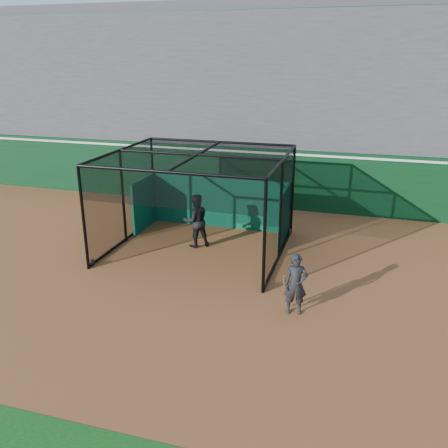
# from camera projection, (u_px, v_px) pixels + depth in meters

# --- Properties ---
(ground) EXTENTS (120.00, 120.00, 0.00)m
(ground) POSITION_uv_depth(u_px,v_px,m) (171.00, 293.00, 12.92)
(ground) COLOR brown
(ground) RESTS_ON ground
(outfield_wall) EXTENTS (50.00, 0.50, 2.50)m
(outfield_wall) POSITION_uv_depth(u_px,v_px,m) (247.00, 175.00, 20.17)
(outfield_wall) COLOR #093316
(outfield_wall) RESTS_ON ground
(grandstand) EXTENTS (50.00, 7.85, 8.95)m
(grandstand) POSITION_uv_depth(u_px,v_px,m) (267.00, 92.00, 22.51)
(grandstand) COLOR #4C4C4F
(grandstand) RESTS_ON ground
(batting_cage) EXTENTS (5.49, 4.95, 3.18)m
(batting_cage) POSITION_uv_depth(u_px,v_px,m) (198.00, 203.00, 15.33)
(batting_cage) COLOR black
(batting_cage) RESTS_ON ground
(batter) EXTENTS (1.12, 1.08, 1.82)m
(batter) POSITION_uv_depth(u_px,v_px,m) (196.00, 221.00, 15.80)
(batter) COLOR black
(batter) RESTS_ON ground
(on_deck_player) EXTENTS (0.65, 0.50, 1.57)m
(on_deck_player) POSITION_uv_depth(u_px,v_px,m) (296.00, 285.00, 11.65)
(on_deck_player) COLOR black
(on_deck_player) RESTS_ON ground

